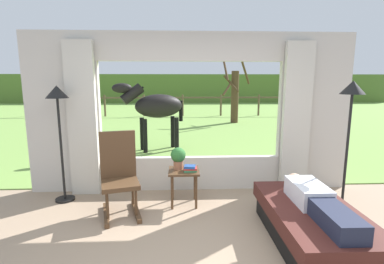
{
  "coord_description": "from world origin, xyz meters",
  "views": [
    {
      "loc": [
        -0.19,
        -2.4,
        1.78
      ],
      "look_at": [
        0.0,
        1.8,
        1.05
      ],
      "focal_mm": 27.05,
      "sensor_mm": 36.0,
      "label": 1
    }
  ],
  "objects_px": {
    "rocking_chair": "(119,174)",
    "book_stack": "(190,168)",
    "reclining_person": "(316,200)",
    "floor_lamp_left": "(58,109)",
    "side_table": "(184,176)",
    "floor_lamp_right": "(351,107)",
    "horse": "(156,107)",
    "potted_plant": "(178,157)",
    "recliner_sofa": "(312,224)",
    "pasture_tree": "(235,94)"
  },
  "relations": [
    {
      "from": "floor_lamp_right",
      "to": "pasture_tree",
      "type": "height_order",
      "value": "pasture_tree"
    },
    {
      "from": "floor_lamp_right",
      "to": "horse",
      "type": "distance_m",
      "value": 4.68
    },
    {
      "from": "horse",
      "to": "potted_plant",
      "type": "bearing_deg",
      "value": 169.28
    },
    {
      "from": "floor_lamp_left",
      "to": "floor_lamp_right",
      "type": "xyz_separation_m",
      "value": [
        4.03,
        -0.51,
        0.06
      ]
    },
    {
      "from": "reclining_person",
      "to": "horse",
      "type": "height_order",
      "value": "horse"
    },
    {
      "from": "floor_lamp_left",
      "to": "horse",
      "type": "relative_size",
      "value": 0.96
    },
    {
      "from": "reclining_person",
      "to": "horse",
      "type": "relative_size",
      "value": 0.8
    },
    {
      "from": "floor_lamp_right",
      "to": "reclining_person",
      "type": "bearing_deg",
      "value": -133.5
    },
    {
      "from": "reclining_person",
      "to": "rocking_chair",
      "type": "relative_size",
      "value": 1.28
    },
    {
      "from": "potted_plant",
      "to": "floor_lamp_right",
      "type": "relative_size",
      "value": 0.18
    },
    {
      "from": "recliner_sofa",
      "to": "floor_lamp_left",
      "type": "xyz_separation_m",
      "value": [
        -3.22,
        1.33,
        1.18
      ]
    },
    {
      "from": "side_table",
      "to": "book_stack",
      "type": "distance_m",
      "value": 0.17
    },
    {
      "from": "rocking_chair",
      "to": "floor_lamp_left",
      "type": "distance_m",
      "value": 1.34
    },
    {
      "from": "reclining_person",
      "to": "side_table",
      "type": "bearing_deg",
      "value": 141.1
    },
    {
      "from": "floor_lamp_right",
      "to": "recliner_sofa",
      "type": "bearing_deg",
      "value": -135.21
    },
    {
      "from": "reclining_person",
      "to": "floor_lamp_left",
      "type": "relative_size",
      "value": 0.83
    },
    {
      "from": "book_stack",
      "to": "floor_lamp_right",
      "type": "xyz_separation_m",
      "value": [
        2.14,
        -0.23,
        0.89
      ]
    },
    {
      "from": "floor_lamp_right",
      "to": "rocking_chair",
      "type": "bearing_deg",
      "value": 178.73
    },
    {
      "from": "rocking_chair",
      "to": "pasture_tree",
      "type": "relative_size",
      "value": 0.41
    },
    {
      "from": "potted_plant",
      "to": "pasture_tree",
      "type": "relative_size",
      "value": 0.12
    },
    {
      "from": "potted_plant",
      "to": "pasture_tree",
      "type": "bearing_deg",
      "value": 73.89
    },
    {
      "from": "rocking_chair",
      "to": "side_table",
      "type": "relative_size",
      "value": 2.15
    },
    {
      "from": "recliner_sofa",
      "to": "reclining_person",
      "type": "xyz_separation_m",
      "value": [
        -0.0,
        -0.05,
        0.3
      ]
    },
    {
      "from": "recliner_sofa",
      "to": "reclining_person",
      "type": "height_order",
      "value": "reclining_person"
    },
    {
      "from": "floor_lamp_left",
      "to": "pasture_tree",
      "type": "distance_m",
      "value": 9.18
    },
    {
      "from": "reclining_person",
      "to": "floor_lamp_right",
      "type": "xyz_separation_m",
      "value": [
        0.82,
        0.86,
        0.93
      ]
    },
    {
      "from": "side_table",
      "to": "floor_lamp_right",
      "type": "xyz_separation_m",
      "value": [
        2.22,
        -0.29,
        1.03
      ]
    },
    {
      "from": "potted_plant",
      "to": "pasture_tree",
      "type": "height_order",
      "value": "pasture_tree"
    },
    {
      "from": "horse",
      "to": "recliner_sofa",
      "type": "bearing_deg",
      "value": -175.89
    },
    {
      "from": "side_table",
      "to": "horse",
      "type": "relative_size",
      "value": 0.29
    },
    {
      "from": "rocking_chair",
      "to": "pasture_tree",
      "type": "distance_m",
      "value": 9.24
    },
    {
      "from": "side_table",
      "to": "floor_lamp_left",
      "type": "height_order",
      "value": "floor_lamp_left"
    },
    {
      "from": "potted_plant",
      "to": "horse",
      "type": "xyz_separation_m",
      "value": [
        -0.58,
        3.32,
        0.45
      ]
    },
    {
      "from": "book_stack",
      "to": "pasture_tree",
      "type": "xyz_separation_m",
      "value": [
        2.24,
        8.47,
        0.68
      ]
    },
    {
      "from": "rocking_chair",
      "to": "pasture_tree",
      "type": "xyz_separation_m",
      "value": [
        3.21,
        8.64,
        0.7
      ]
    },
    {
      "from": "floor_lamp_right",
      "to": "horse",
      "type": "bearing_deg",
      "value": 128.09
    },
    {
      "from": "rocking_chair",
      "to": "book_stack",
      "type": "height_order",
      "value": "rocking_chair"
    },
    {
      "from": "rocking_chair",
      "to": "horse",
      "type": "bearing_deg",
      "value": 70.74
    },
    {
      "from": "recliner_sofa",
      "to": "horse",
      "type": "distance_m",
      "value": 5.02
    },
    {
      "from": "horse",
      "to": "book_stack",
      "type": "bearing_deg",
      "value": 171.62
    },
    {
      "from": "floor_lamp_left",
      "to": "horse",
      "type": "height_order",
      "value": "horse"
    },
    {
      "from": "floor_lamp_right",
      "to": "potted_plant",
      "type": "bearing_deg",
      "value": 171.27
    },
    {
      "from": "side_table",
      "to": "book_stack",
      "type": "relative_size",
      "value": 2.65
    },
    {
      "from": "floor_lamp_right",
      "to": "pasture_tree",
      "type": "bearing_deg",
      "value": 89.29
    },
    {
      "from": "floor_lamp_left",
      "to": "side_table",
      "type": "bearing_deg",
      "value": -6.91
    },
    {
      "from": "side_table",
      "to": "floor_lamp_right",
      "type": "height_order",
      "value": "floor_lamp_right"
    },
    {
      "from": "potted_plant",
      "to": "horse",
      "type": "bearing_deg",
      "value": 99.84
    },
    {
      "from": "floor_lamp_left",
      "to": "pasture_tree",
      "type": "height_order",
      "value": "pasture_tree"
    },
    {
      "from": "horse",
      "to": "floor_lamp_left",
      "type": "bearing_deg",
      "value": 139.35
    },
    {
      "from": "reclining_person",
      "to": "floor_lamp_left",
      "type": "xyz_separation_m",
      "value": [
        -3.22,
        1.38,
        0.87
      ]
    }
  ]
}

